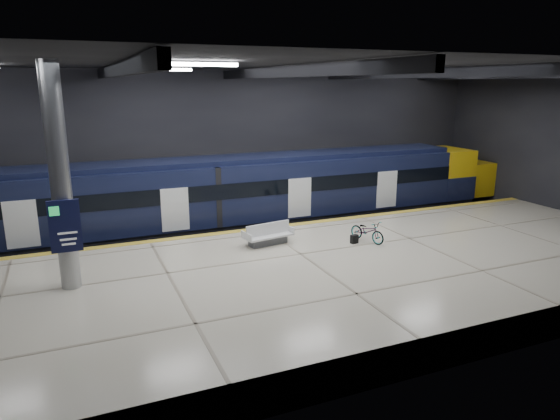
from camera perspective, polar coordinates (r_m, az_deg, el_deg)
ground at (r=20.11m, az=1.12°, el=-7.12°), size 30.00×30.00×0.00m
room_shell at (r=18.80m, az=1.20°, el=9.34°), size 30.10×16.10×8.05m
platform at (r=17.82m, az=4.44°, el=-8.15°), size 30.00×11.00×1.10m
safety_strip at (r=22.16m, az=-1.77°, el=-2.06°), size 30.00×0.40×0.01m
rails at (r=24.93m, az=-4.05°, el=-2.69°), size 30.00×1.52×0.16m
train at (r=24.80m, az=-1.65°, el=1.98°), size 29.40×2.84×3.79m
bench at (r=19.86m, az=-1.39°, el=-3.09°), size 2.10×1.13×0.88m
bicycle at (r=20.48m, az=9.95°, el=-2.39°), size 1.07×1.76×0.87m
pannier_bag at (r=20.25m, az=8.49°, el=-3.30°), size 0.32×0.22×0.35m
info_column at (r=16.31m, az=-23.80°, el=2.92°), size 0.90×0.78×6.90m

